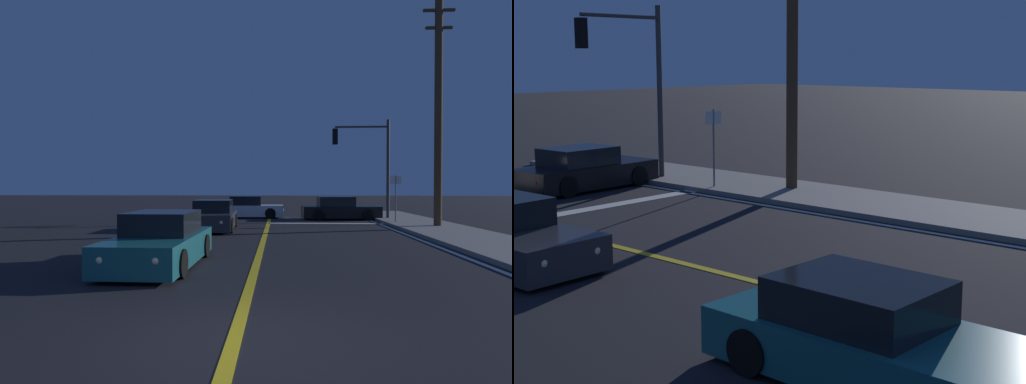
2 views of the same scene
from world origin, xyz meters
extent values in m
plane|color=black|center=(0.00, 0.00, 0.00)|extent=(160.00, 160.00, 0.00)
cube|color=gray|center=(7.59, 9.47, 0.07)|extent=(3.20, 34.10, 0.15)
cube|color=gold|center=(0.00, 9.47, 0.01)|extent=(0.20, 32.21, 0.01)
cube|color=silver|center=(5.74, 9.47, 0.01)|extent=(0.16, 32.21, 0.01)
cube|color=silver|center=(2.99, 17.45, 0.01)|extent=(5.99, 0.50, 0.01)
cube|color=black|center=(4.17, 20.34, 0.44)|extent=(4.56, 2.07, 0.68)
cube|color=black|center=(3.90, 20.32, 1.04)|extent=(2.13, 1.70, 0.60)
cylinder|color=black|center=(5.52, 21.27, 0.32)|extent=(0.65, 0.25, 0.64)
cylinder|color=black|center=(5.59, 19.53, 0.32)|extent=(0.65, 0.25, 0.64)
cylinder|color=black|center=(2.74, 21.15, 0.32)|extent=(0.65, 0.25, 0.64)
cylinder|color=black|center=(2.82, 19.40, 0.32)|extent=(0.65, 0.25, 0.64)
sphere|color=#FFF4CC|center=(6.32, 21.01, 0.52)|extent=(0.18, 0.18, 0.18)
sphere|color=#FFF4CC|center=(6.37, 19.86, 0.52)|extent=(0.18, 0.18, 0.18)
sphere|color=red|center=(1.95, 20.82, 0.52)|extent=(0.14, 0.14, 0.14)
sphere|color=red|center=(2.01, 19.66, 0.52)|extent=(0.14, 0.14, 0.14)
cube|color=#2D2D33|center=(-2.42, 14.06, 0.44)|extent=(2.08, 4.69, 0.68)
cube|color=black|center=(-2.43, 14.34, 1.04)|extent=(1.71, 2.19, 0.60)
cylinder|color=black|center=(-1.48, 12.66, 0.32)|extent=(0.24, 0.65, 0.64)
cylinder|color=black|center=(-3.25, 12.59, 0.32)|extent=(0.24, 0.65, 0.64)
cylinder|color=black|center=(-1.59, 15.53, 0.32)|extent=(0.24, 0.65, 0.64)
cylinder|color=black|center=(-3.37, 15.46, 0.32)|extent=(0.24, 0.65, 0.64)
sphere|color=#FFF4CC|center=(-1.75, 11.83, 0.52)|extent=(0.18, 0.18, 0.18)
sphere|color=#FFF4CC|center=(-2.92, 11.79, 0.52)|extent=(0.18, 0.18, 0.18)
sphere|color=red|center=(-1.92, 16.34, 0.52)|extent=(0.14, 0.14, 0.14)
sphere|color=red|center=(-3.10, 16.30, 0.52)|extent=(0.14, 0.14, 0.14)
cube|color=silver|center=(-1.25, 21.37, 0.44)|extent=(4.13, 1.82, 0.68)
cube|color=black|center=(-1.49, 21.36, 1.04)|extent=(1.91, 1.55, 0.60)
cylinder|color=black|center=(0.02, 22.21, 0.32)|extent=(0.64, 0.23, 0.64)
cylinder|color=black|center=(0.04, 20.55, 0.32)|extent=(0.64, 0.23, 0.64)
cylinder|color=black|center=(-2.53, 22.18, 0.32)|extent=(0.64, 0.23, 0.64)
cylinder|color=black|center=(-2.51, 20.52, 0.32)|extent=(0.64, 0.23, 0.64)
sphere|color=#FFF4CC|center=(0.74, 21.94, 0.52)|extent=(0.18, 0.18, 0.18)
sphere|color=#FFF4CC|center=(0.75, 20.84, 0.52)|extent=(0.18, 0.18, 0.18)
sphere|color=red|center=(-3.26, 21.89, 0.52)|extent=(0.14, 0.14, 0.14)
sphere|color=red|center=(-3.24, 20.79, 0.52)|extent=(0.14, 0.14, 0.14)
cube|color=#195960|center=(-2.38, 5.14, 0.44)|extent=(1.89, 4.51, 0.68)
cube|color=black|center=(-2.38, 5.41, 1.04)|extent=(1.60, 2.09, 0.60)
cylinder|color=black|center=(-1.55, 3.74, 0.32)|extent=(0.23, 0.64, 0.64)
cylinder|color=black|center=(-3.26, 3.76, 0.32)|extent=(0.23, 0.64, 0.64)
cylinder|color=black|center=(-1.51, 6.52, 0.32)|extent=(0.23, 0.64, 0.64)
cylinder|color=black|center=(-3.22, 6.54, 0.32)|extent=(0.23, 0.64, 0.64)
sphere|color=#FFF4CC|center=(-1.85, 2.95, 0.52)|extent=(0.18, 0.18, 0.18)
sphere|color=#FFF4CC|center=(-2.98, 2.96, 0.52)|extent=(0.18, 0.18, 0.18)
sphere|color=red|center=(-1.79, 7.32, 0.52)|extent=(0.14, 0.14, 0.14)
sphere|color=red|center=(-2.92, 7.34, 0.52)|extent=(0.14, 0.14, 0.14)
cylinder|color=#38383D|center=(6.79, 19.75, 2.88)|extent=(0.18, 0.18, 5.76)
cylinder|color=#38383D|center=(5.28, 19.75, 5.36)|extent=(3.01, 0.12, 0.12)
cube|color=black|center=(3.78, 19.75, 4.81)|extent=(0.28, 0.28, 0.90)
sphere|color=red|center=(3.78, 19.75, 5.08)|extent=(0.22, 0.22, 0.22)
sphere|color=#4C2D05|center=(3.78, 19.75, 4.81)|extent=(0.22, 0.22, 0.22)
sphere|color=#0A3814|center=(3.78, 19.75, 4.54)|extent=(0.22, 0.22, 0.22)
cylinder|color=#4C3823|center=(7.89, 14.98, 5.32)|extent=(0.35, 0.35, 10.64)
cube|color=#4C3823|center=(7.89, 14.98, 10.04)|extent=(1.43, 0.12, 0.12)
cube|color=#4C3823|center=(7.89, 14.98, 9.24)|extent=(1.20, 0.12, 0.12)
cylinder|color=slate|center=(6.49, 16.95, 1.27)|extent=(0.06, 0.06, 2.54)
cube|color=white|center=(6.49, 16.95, 2.29)|extent=(0.56, 0.13, 0.40)
camera|label=1|loc=(0.59, -5.49, 2.01)|focal=30.53mm
camera|label=2|loc=(-10.32, -0.01, 4.12)|focal=54.62mm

